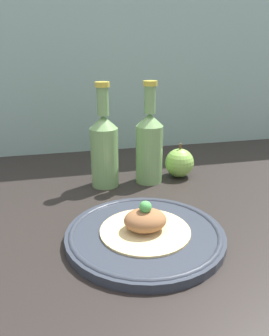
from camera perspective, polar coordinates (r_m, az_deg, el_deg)
The scene contains 7 objects.
ground_plane at distance 71.74cm, azimuth 6.99°, elevation -9.82°, with size 180.00×110.00×4.00cm, color black.
wall_backsplash at distance 114.04cm, azimuth -2.05°, elevation 23.27°, with size 180.00×3.00×80.00cm.
plate at distance 62.23cm, azimuth 1.85°, elevation -11.45°, with size 29.62×29.62×1.95cm.
plated_food at distance 61.05cm, azimuth 1.88°, elevation -9.59°, with size 16.84×16.84×6.19cm.
cider_bottle_left at distance 82.85cm, azimuth -5.28°, elevation 3.51°, with size 7.05×7.05×26.27cm.
cider_bottle_right at distance 85.15cm, azimuth 2.48°, elevation 4.03°, with size 7.05×7.05×26.27cm.
apple at distance 91.04cm, azimuth 7.84°, elevation 0.90°, with size 7.96×7.96×9.48cm.
Camera 1 is at (-22.62, -58.08, 33.51)cm, focal length 35.00 mm.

